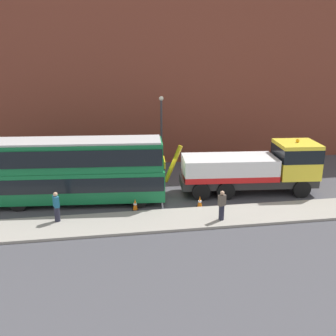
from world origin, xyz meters
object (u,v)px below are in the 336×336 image
(street_lamp, at_px, (161,126))
(recovery_tow_truck, at_px, (255,167))
(pedestrian_bystander, at_px, (222,206))
(traffic_cone_near_bus, at_px, (135,205))
(pedestrian_onlooker, at_px, (57,207))
(traffic_cone_midway, at_px, (200,202))
(double_decker_bus, at_px, (75,169))

(street_lamp, bearing_deg, recovery_tow_truck, -50.19)
(pedestrian_bystander, bearing_deg, traffic_cone_near_bus, 36.30)
(recovery_tow_truck, height_order, pedestrian_bystander, recovery_tow_truck)
(recovery_tow_truck, bearing_deg, pedestrian_onlooker, -161.77)
(pedestrian_bystander, xyz_separation_m, traffic_cone_near_bus, (-4.63, 2.44, -0.64))
(pedestrian_bystander, xyz_separation_m, traffic_cone_midway, (-0.69, 2.24, -0.64))
(recovery_tow_truck, relative_size, pedestrian_bystander, 5.98)
(traffic_cone_near_bus, relative_size, street_lamp, 0.12)
(double_decker_bus, bearing_deg, pedestrian_bystander, -22.31)
(traffic_cone_midway, bearing_deg, pedestrian_bystander, -72.88)
(double_decker_bus, relative_size, traffic_cone_midway, 15.53)
(pedestrian_bystander, bearing_deg, double_decker_bus, 36.72)
(pedestrian_onlooker, height_order, traffic_cone_near_bus, pedestrian_onlooker)
(double_decker_bus, height_order, traffic_cone_midway, double_decker_bus)
(street_lamp, bearing_deg, pedestrian_bystander, -80.18)
(recovery_tow_truck, bearing_deg, street_lamp, 134.88)
(traffic_cone_midway, relative_size, street_lamp, 0.12)
(pedestrian_bystander, relative_size, street_lamp, 0.29)
(double_decker_bus, xyz_separation_m, pedestrian_onlooker, (-0.88, -2.98, -1.25))
(pedestrian_bystander, distance_m, traffic_cone_near_bus, 5.28)
(double_decker_bus, distance_m, traffic_cone_near_bus, 4.38)
(double_decker_bus, height_order, traffic_cone_near_bus, double_decker_bus)
(traffic_cone_near_bus, bearing_deg, double_decker_bus, 153.18)
(recovery_tow_truck, bearing_deg, traffic_cone_near_bus, -162.91)
(double_decker_bus, relative_size, pedestrian_onlooker, 6.54)
(traffic_cone_midway, bearing_deg, street_lamp, 97.80)
(traffic_cone_near_bus, bearing_deg, pedestrian_bystander, -27.80)
(recovery_tow_truck, xyz_separation_m, double_decker_bus, (-11.69, 0.04, 0.47))
(traffic_cone_midway, bearing_deg, double_decker_bus, 165.15)
(pedestrian_onlooker, bearing_deg, recovery_tow_truck, -9.97)
(pedestrian_bystander, height_order, traffic_cone_near_bus, pedestrian_bystander)
(pedestrian_onlooker, bearing_deg, double_decker_bus, 50.50)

